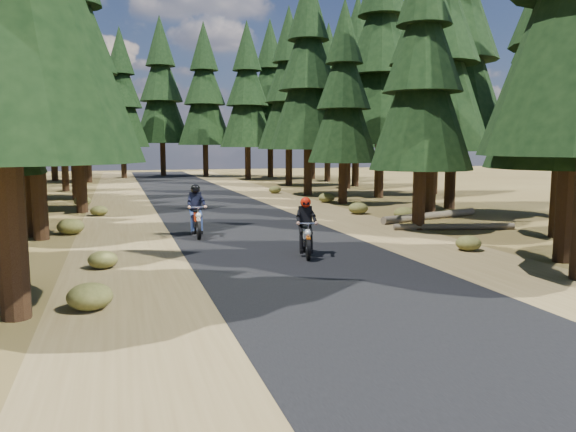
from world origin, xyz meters
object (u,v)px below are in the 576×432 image
(log_near, at_px, (431,216))
(rider_follow, at_px, (196,220))
(log_far, at_px, (454,227))
(rider_lead, at_px, (306,237))

(log_near, bearing_deg, rider_follow, 171.09)
(log_far, relative_size, rider_follow, 2.24)
(log_near, distance_m, log_far, 2.98)
(rider_follow, bearing_deg, log_far, 174.74)
(log_near, xyz_separation_m, rider_follow, (-10.24, -1.68, 0.45))
(log_near, bearing_deg, log_far, -122.76)
(log_far, distance_m, rider_lead, 7.68)
(log_near, relative_size, rider_lead, 2.88)
(log_far, bearing_deg, rider_lead, -141.24)
(rider_lead, bearing_deg, rider_follow, -46.66)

